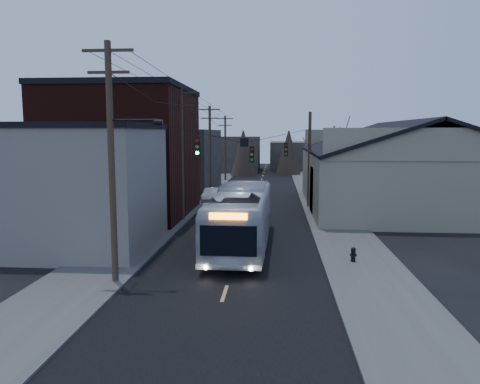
# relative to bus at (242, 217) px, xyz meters

# --- Properties ---
(ground) EXTENTS (160.00, 160.00, 0.00)m
(ground) POSITION_rel_bus_xyz_m (-0.10, -10.08, -1.78)
(ground) COLOR black
(ground) RESTS_ON ground
(road_surface) EXTENTS (9.00, 110.00, 0.02)m
(road_surface) POSITION_rel_bus_xyz_m (-0.10, 19.92, -1.77)
(road_surface) COLOR black
(road_surface) RESTS_ON ground
(sidewalk_left) EXTENTS (4.00, 110.00, 0.12)m
(sidewalk_left) POSITION_rel_bus_xyz_m (-6.60, 19.92, -1.72)
(sidewalk_left) COLOR #474744
(sidewalk_left) RESTS_ON ground
(sidewalk_right) EXTENTS (4.00, 110.00, 0.12)m
(sidewalk_right) POSITION_rel_bus_xyz_m (6.40, 19.92, -1.72)
(sidewalk_right) COLOR #474744
(sidewalk_right) RESTS_ON ground
(building_clapboard) EXTENTS (8.00, 8.00, 7.00)m
(building_clapboard) POSITION_rel_bus_xyz_m (-9.10, -1.08, 1.72)
(building_clapboard) COLOR gray
(building_clapboard) RESTS_ON ground
(building_brick) EXTENTS (10.00, 12.00, 10.00)m
(building_brick) POSITION_rel_bus_xyz_m (-10.10, 9.92, 3.22)
(building_brick) COLOR black
(building_brick) RESTS_ON ground
(building_left_far) EXTENTS (9.00, 14.00, 7.00)m
(building_left_far) POSITION_rel_bus_xyz_m (-9.60, 25.92, 1.72)
(building_left_far) COLOR #312B27
(building_left_far) RESTS_ON ground
(warehouse) EXTENTS (16.16, 20.60, 7.73)m
(warehouse) POSITION_rel_bus_xyz_m (12.90, 14.92, 0.92)
(warehouse) COLOR gray
(warehouse) RESTS_ON ground
(building_far_left) EXTENTS (10.00, 12.00, 6.00)m
(building_far_left) POSITION_rel_bus_xyz_m (-6.10, 54.92, 1.22)
(building_far_left) COLOR #312B27
(building_far_left) RESTS_ON ground
(building_far_right) EXTENTS (12.00, 14.00, 5.00)m
(building_far_right) POSITION_rel_bus_xyz_m (6.90, 59.92, 0.72)
(building_far_right) COLOR #312B27
(building_far_right) RESTS_ON ground
(bare_tree) EXTENTS (0.40, 0.40, 7.20)m
(bare_tree) POSITION_rel_bus_xyz_m (6.40, 9.92, 1.82)
(bare_tree) COLOR black
(bare_tree) RESTS_ON ground
(utility_lines) EXTENTS (11.24, 45.28, 10.50)m
(utility_lines) POSITION_rel_bus_xyz_m (-3.22, 14.06, 3.18)
(utility_lines) COLOR #382B1E
(utility_lines) RESTS_ON ground
(bus) EXTENTS (3.24, 12.82, 3.56)m
(bus) POSITION_rel_bus_xyz_m (0.00, 0.00, 0.00)
(bus) COLOR silver
(bus) RESTS_ON ground
(parked_car) EXTENTS (1.57, 4.01, 1.30)m
(parked_car) POSITION_rel_bus_xyz_m (-4.29, 18.13, -1.13)
(parked_car) COLOR #93959A
(parked_car) RESTS_ON ground
(fire_hydrant) EXTENTS (0.37, 0.26, 0.75)m
(fire_hydrant) POSITION_rel_bus_xyz_m (5.97, -3.10, -1.26)
(fire_hydrant) COLOR black
(fire_hydrant) RESTS_ON sidewalk_right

